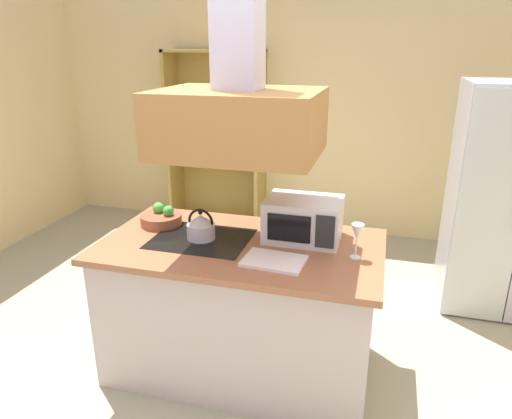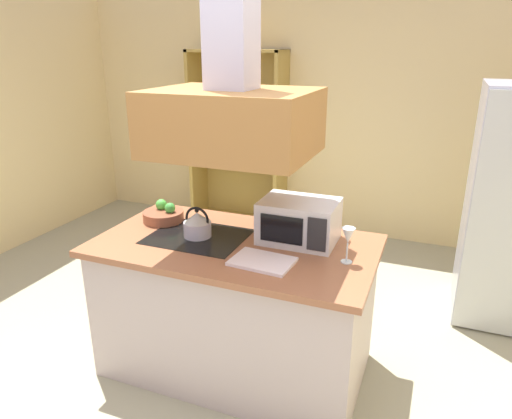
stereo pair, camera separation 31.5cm
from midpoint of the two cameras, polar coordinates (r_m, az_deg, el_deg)
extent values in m
plane|color=#A09D7F|center=(3.13, -2.56, -21.42)|extent=(7.80, 7.80, 0.00)
cube|color=#E4CA89|center=(5.29, 10.90, 11.56)|extent=(6.00, 0.12, 2.70)
cube|color=#BBABA5|center=(3.10, 0.52, -12.10)|extent=(1.63, 0.87, 0.86)
cube|color=#985C3B|center=(2.88, 0.55, -4.47)|extent=(1.71, 0.95, 0.04)
cube|color=black|center=(2.97, -4.09, -3.33)|extent=(0.60, 0.48, 0.00)
cube|color=#A26D36|center=(2.67, 0.60, 10.53)|extent=(0.90, 0.70, 0.36)
cube|color=#B5B2C8|center=(2.64, 0.65, 23.97)|extent=(0.24, 0.24, 0.88)
cube|color=#B9BEBC|center=(3.73, 30.05, -1.26)|extent=(0.44, 0.03, 1.76)
cube|color=#AB8A3D|center=(5.60, -5.51, 8.58)|extent=(0.04, 0.40, 1.99)
cube|color=#AB8A3D|center=(5.22, 4.80, 7.78)|extent=(0.04, 0.40, 1.99)
cube|color=#AB8A3D|center=(5.28, -0.57, 18.73)|extent=(1.08, 0.40, 0.03)
cube|color=#AB8A3D|center=(5.65, -0.50, -1.33)|extent=(1.08, 0.40, 0.08)
cube|color=#AB8A3D|center=(5.56, 0.21, 8.58)|extent=(1.08, 0.02, 1.99)
cube|color=#AB8A3D|center=(5.43, -0.53, 6.16)|extent=(1.00, 0.36, 0.02)
cube|color=#AB8A3D|center=(5.34, -0.55, 11.38)|extent=(1.00, 0.36, 0.02)
cylinder|color=beige|center=(5.45, -2.63, 6.60)|extent=(0.18, 0.18, 0.05)
cylinder|color=beige|center=(5.44, -2.64, 7.06)|extent=(0.17, 0.17, 0.05)
cylinder|color=silver|center=(5.24, 0.62, 12.02)|extent=(0.01, 0.01, 0.12)
cone|color=silver|center=(5.23, 0.63, 13.11)|extent=(0.07, 0.07, 0.08)
cylinder|color=silver|center=(5.18, 2.44, 11.92)|extent=(0.01, 0.01, 0.12)
cone|color=silver|center=(5.17, 2.46, 13.02)|extent=(0.07, 0.07, 0.08)
cylinder|color=#BCB7C8|center=(2.95, -4.11, -2.44)|extent=(0.17, 0.17, 0.10)
cone|color=#BAC1C0|center=(2.92, -4.14, -1.01)|extent=(0.17, 0.17, 0.06)
sphere|color=black|center=(2.91, -4.17, -0.17)|extent=(0.03, 0.03, 0.03)
torus|color=black|center=(2.93, -4.14, -1.25)|extent=(0.16, 0.02, 0.16)
cube|color=white|center=(2.62, 4.23, -6.39)|extent=(0.36, 0.26, 0.02)
cube|color=silver|center=(2.89, 8.37, -1.43)|extent=(0.46, 0.34, 0.26)
cube|color=black|center=(2.74, 6.39, -2.50)|extent=(0.26, 0.01, 0.17)
cube|color=#262628|center=(2.70, 10.71, -3.09)|extent=(0.11, 0.01, 0.20)
cylinder|color=silver|center=(2.71, 14.23, -6.24)|extent=(0.06, 0.06, 0.01)
cylinder|color=silver|center=(2.68, 14.33, -5.13)|extent=(0.01, 0.01, 0.11)
cone|color=silver|center=(2.65, 14.51, -3.16)|extent=(0.08, 0.08, 0.09)
cylinder|color=brown|center=(3.25, -8.49, -0.84)|extent=(0.28, 0.28, 0.07)
sphere|color=green|center=(3.20, -7.67, 0.13)|extent=(0.07, 0.07, 0.07)
sphere|color=green|center=(3.28, -8.76, 0.54)|extent=(0.08, 0.08, 0.08)
camera|label=1|loc=(0.16, -87.14, 1.02)|focal=32.93mm
camera|label=2|loc=(0.16, 92.86, -1.02)|focal=32.93mm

